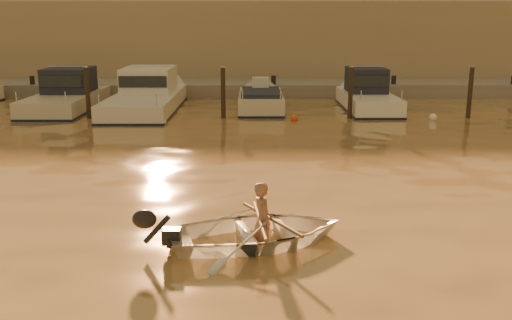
{
  "coord_description": "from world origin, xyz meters",
  "views": [
    {
      "loc": [
        0.95,
        -8.48,
        3.79
      ],
      "look_at": [
        1.03,
        3.82,
        0.75
      ],
      "focal_mm": 40.0,
      "sensor_mm": 36.0,
      "label": 1
    }
  ],
  "objects_px": {
    "moored_boat_1": "(66,95)",
    "moored_boat_4": "(368,95)",
    "moored_boat_3": "(261,104)",
    "waterfront_building": "(237,43)",
    "person": "(263,221)",
    "dinghy": "(257,232)",
    "moored_boat_2": "(147,95)"
  },
  "relations": [
    {
      "from": "waterfront_building",
      "to": "moored_boat_1",
      "type": "bearing_deg",
      "value": -122.75
    },
    {
      "from": "dinghy",
      "to": "moored_boat_2",
      "type": "xyz_separation_m",
      "value": [
        -4.64,
        15.18,
        0.42
      ]
    },
    {
      "from": "moored_boat_2",
      "to": "moored_boat_1",
      "type": "bearing_deg",
      "value": 180.0
    },
    {
      "from": "person",
      "to": "moored_boat_2",
      "type": "bearing_deg",
      "value": 2.56
    },
    {
      "from": "moored_boat_2",
      "to": "waterfront_building",
      "type": "distance_m",
      "value": 11.71
    },
    {
      "from": "moored_boat_2",
      "to": "moored_boat_3",
      "type": "relative_size",
      "value": 1.59
    },
    {
      "from": "person",
      "to": "moored_boat_2",
      "type": "relative_size",
      "value": 0.16
    },
    {
      "from": "moored_boat_1",
      "to": "person",
      "type": "bearing_deg",
      "value": -61.58
    },
    {
      "from": "dinghy",
      "to": "person",
      "type": "distance_m",
      "value": 0.22
    },
    {
      "from": "moored_boat_2",
      "to": "moored_boat_4",
      "type": "height_order",
      "value": "same"
    },
    {
      "from": "moored_boat_1",
      "to": "moored_boat_4",
      "type": "bearing_deg",
      "value": 0.0
    },
    {
      "from": "moored_boat_1",
      "to": "moored_boat_2",
      "type": "distance_m",
      "value": 3.47
    },
    {
      "from": "moored_boat_2",
      "to": "waterfront_building",
      "type": "bearing_deg",
      "value": 71.84
    },
    {
      "from": "waterfront_building",
      "to": "moored_boat_3",
      "type": "bearing_deg",
      "value": -83.22
    },
    {
      "from": "waterfront_building",
      "to": "moored_boat_4",
      "type": "bearing_deg",
      "value": -61.66
    },
    {
      "from": "moored_boat_1",
      "to": "moored_boat_2",
      "type": "bearing_deg",
      "value": 0.0
    },
    {
      "from": "person",
      "to": "moored_boat_1",
      "type": "height_order",
      "value": "moored_boat_1"
    },
    {
      "from": "person",
      "to": "moored_boat_2",
      "type": "distance_m",
      "value": 15.87
    },
    {
      "from": "moored_boat_1",
      "to": "moored_boat_4",
      "type": "height_order",
      "value": "same"
    },
    {
      "from": "moored_boat_2",
      "to": "waterfront_building",
      "type": "height_order",
      "value": "waterfront_building"
    },
    {
      "from": "moored_boat_4",
      "to": "moored_boat_3",
      "type": "bearing_deg",
      "value": 180.0
    },
    {
      "from": "person",
      "to": "waterfront_building",
      "type": "distance_m",
      "value": 26.25
    },
    {
      "from": "moored_boat_3",
      "to": "waterfront_building",
      "type": "relative_size",
      "value": 0.12
    },
    {
      "from": "person",
      "to": "moored_boat_3",
      "type": "height_order",
      "value": "person"
    },
    {
      "from": "dinghy",
      "to": "moored_boat_3",
      "type": "relative_size",
      "value": 0.57
    },
    {
      "from": "moored_boat_2",
      "to": "person",
      "type": "bearing_deg",
      "value": -72.65
    },
    {
      "from": "person",
      "to": "moored_boat_3",
      "type": "xyz_separation_m",
      "value": [
        0.18,
        15.15,
        -0.17
      ]
    },
    {
      "from": "moored_boat_3",
      "to": "waterfront_building",
      "type": "height_order",
      "value": "waterfront_building"
    },
    {
      "from": "dinghy",
      "to": "moored_boat_2",
      "type": "bearing_deg",
      "value": 2.2
    },
    {
      "from": "moored_boat_3",
      "to": "moored_boat_4",
      "type": "xyz_separation_m",
      "value": [
        4.62,
        0.0,
        0.4
      ]
    },
    {
      "from": "person",
      "to": "moored_boat_3",
      "type": "relative_size",
      "value": 0.26
    },
    {
      "from": "dinghy",
      "to": "moored_boat_3",
      "type": "xyz_separation_m",
      "value": [
        0.28,
        15.18,
        0.02
      ]
    }
  ]
}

